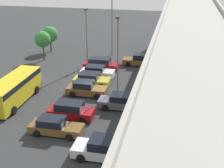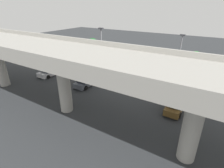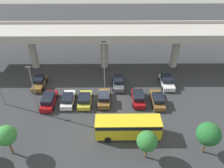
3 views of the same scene
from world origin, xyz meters
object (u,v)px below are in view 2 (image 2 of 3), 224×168
parked_car_7 (79,67)px  tree_front_left (223,63)px  parked_car_5 (87,81)px  shuttle_bus (118,58)px  parked_car_6 (90,70)px  parked_car_8 (50,71)px  tree_front_centre (195,58)px  lamp_post_by_overpass (179,58)px  tree_front_right (119,48)px  parked_car_0 (175,105)px  parked_car_4 (115,75)px  lamp_post_mid_lot (102,55)px  parked_car_3 (131,79)px  tree_front_far_right (92,44)px  parked_car_2 (146,82)px  parked_car_1 (165,85)px

parked_car_7 → tree_front_left: tree_front_left is taller
parked_car_5 → shuttle_bus: bearing=4.2°
parked_car_5 → parked_car_6: 5.40m
parked_car_8 → tree_front_centre: tree_front_centre is taller
lamp_post_by_overpass → tree_front_centre: bearing=-100.9°
shuttle_bus → tree_front_centre: (-14.33, -2.90, 1.57)m
tree_front_right → parked_car_0: bearing=137.8°
tree_front_left → tree_front_right: 20.63m
parked_car_0 → parked_car_5: parked_car_0 is taller
parked_car_4 → lamp_post_by_overpass: size_ratio=0.56×
parked_car_6 → lamp_post_mid_lot: lamp_post_mid_lot is taller
parked_car_3 → parked_car_8: parked_car_8 is taller
parked_car_7 → tree_front_far_right: 10.61m
parked_car_6 → parked_car_8: bearing=-50.6°
parked_car_2 → parked_car_7: 14.18m
parked_car_0 → tree_front_right: bearing=47.8°
parked_car_4 → tree_front_right: bearing=-153.8°
parked_car_1 → tree_front_centre: (-2.35, -9.43, 2.38)m
tree_front_centre → tree_front_right: bearing=-2.5°
tree_front_left → tree_front_centre: 4.49m
parked_car_4 → tree_front_right: 11.98m
tree_front_right → parked_car_6: bearing=88.5°
parked_car_5 → parked_car_4: bearing=-28.5°
parked_car_8 → tree_front_right: size_ratio=1.13×
parked_car_2 → tree_front_left: bearing=136.7°
parked_car_7 → parked_car_4: bearing=87.7°
parked_car_4 → parked_car_8: size_ratio=0.99×
tree_front_centre → parked_car_0: bearing=91.7°
lamp_post_mid_lot → parked_car_4: bearing=-90.9°
parked_car_8 → tree_front_centre: 26.51m
shuttle_bus → lamp_post_mid_lot: lamp_post_mid_lot is taller
parked_car_8 → tree_front_far_right: (1.37, -14.51, 2.38)m
parked_car_7 → shuttle_bus: size_ratio=0.56×
parked_car_1 → tree_front_right: tree_front_right is taller
parked_car_2 → parked_car_3: size_ratio=0.98×
parked_car_2 → tree_front_centre: tree_front_centre is taller
tree_front_right → parked_car_8: bearing=69.0°
parked_car_8 → parked_car_6: bearing=-50.6°
lamp_post_by_overpass → parked_car_0: bearing=104.2°
parked_car_1 → tree_front_centre: tree_front_centre is taller
parked_car_4 → tree_front_centre: (-11.01, -9.89, 2.40)m
parked_car_3 → parked_car_6: bearing=-87.9°
parked_car_1 → tree_front_left: 12.36m
parked_car_1 → lamp_post_by_overpass: (-0.96, -2.22, 3.96)m
parked_car_5 → shuttle_bus: 11.58m
parked_car_5 → tree_front_centre: (-13.47, -14.41, 2.41)m
parked_car_3 → shuttle_bus: shuttle_bus is taller
parked_car_2 → lamp_post_mid_lot: (5.74, 3.84, 4.49)m
lamp_post_mid_lot → tree_front_centre: bearing=-129.4°
tree_front_left → tree_front_centre: bearing=9.0°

